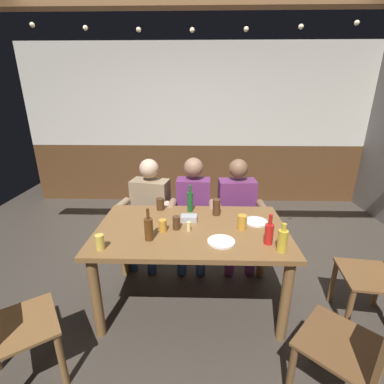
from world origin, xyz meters
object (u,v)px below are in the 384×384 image
at_px(person_0, 149,207).
at_px(person_2, 237,208).
at_px(pint_glass_2, 100,242).
at_px(pint_glass_4, 163,226).
at_px(bottle_0, 283,240).
at_px(pint_glass_0, 176,223).
at_px(bottle_1, 269,233).
at_px(bottle_3, 190,201).
at_px(dining_table, 191,239).
at_px(table_candle, 189,226).
at_px(chair_empty_near_left, 2,329).
at_px(chair_empty_far_end, 382,274).
at_px(chair_empty_near_right, 357,349).
at_px(pint_glass_3, 216,207).
at_px(pint_glass_1, 160,204).
at_px(person_1, 193,208).
at_px(condiment_caddy, 189,218).
at_px(bottle_2, 149,228).
at_px(plate_0, 256,222).
at_px(pint_glass_5, 242,222).
at_px(plate_1, 221,242).

bearing_deg(person_0, person_2, -169.07).
bearing_deg(pint_glass_2, pint_glass_4, 34.64).
height_order(bottle_0, pint_glass_0, bottle_0).
xyz_separation_m(bottle_1, bottle_3, (-0.61, 0.59, 0.02)).
relative_size(dining_table, table_candle, 20.10).
xyz_separation_m(chair_empty_near_left, table_candle, (1.13, 0.76, 0.33)).
bearing_deg(chair_empty_far_end, pint_glass_0, 91.35).
bearing_deg(bottle_0, chair_empty_near_right, -61.09).
bearing_deg(pint_glass_2, person_2, 42.65).
height_order(bottle_1, pint_glass_3, bottle_1).
distance_m(person_2, pint_glass_1, 0.88).
bearing_deg(pint_glass_3, person_1, 118.63).
bearing_deg(person_1, condiment_caddy, 89.88).
bearing_deg(person_2, table_candle, 52.90).
xyz_separation_m(pint_glass_0, pint_glass_1, (-0.19, 0.40, 0.00)).
bearing_deg(bottle_3, chair_empty_near_left, -134.11).
bearing_deg(chair_empty_near_right, pint_glass_1, 87.98).
bearing_deg(bottle_3, table_candle, -89.86).
bearing_deg(pint_glass_2, bottle_2, 24.40).
height_order(bottle_1, pint_glass_2, bottle_1).
bearing_deg(dining_table, table_candle, -111.83).
bearing_deg(bottle_3, bottle_0, -45.21).
distance_m(person_2, plate_0, 0.60).
bearing_deg(bottle_1, chair_empty_near_left, -161.76).
height_order(chair_empty_near_left, pint_glass_3, pint_glass_3).
bearing_deg(table_candle, chair_empty_near_right, -40.44).
relative_size(chair_empty_near_left, pint_glass_1, 7.53).
height_order(person_2, chair_empty_far_end, person_2).
xyz_separation_m(person_0, pint_glass_2, (-0.16, -1.06, 0.17)).
xyz_separation_m(dining_table, pint_glass_4, (-0.24, -0.07, 0.16)).
relative_size(person_0, pint_glass_3, 7.66).
height_order(plate_0, pint_glass_0, pint_glass_0).
distance_m(person_1, pint_glass_5, 0.84).
bearing_deg(pint_glass_2, pint_glass_3, 35.41).
xyz_separation_m(bottle_3, pint_glass_0, (-0.10, -0.37, -0.05)).
xyz_separation_m(person_2, pint_glass_0, (-0.61, -0.72, 0.17)).
height_order(condiment_caddy, plate_0, condiment_caddy).
relative_size(condiment_caddy, bottle_0, 0.64).
bearing_deg(plate_1, bottle_1, -0.82).
height_order(bottle_3, pint_glass_4, bottle_3).
xyz_separation_m(person_1, chair_empty_far_end, (1.55, -0.89, -0.18)).
distance_m(table_candle, pint_glass_0, 0.11).
distance_m(chair_empty_near_left, pint_glass_5, 1.80).
distance_m(chair_empty_far_end, bottle_3, 1.70).
bearing_deg(chair_empty_near_right, bottle_0, 71.75).
relative_size(bottle_0, bottle_1, 0.91).
xyz_separation_m(person_1, bottle_2, (-0.32, -0.90, 0.21)).
relative_size(plate_0, pint_glass_4, 2.02).
bearing_deg(pint_glass_5, chair_empty_near_right, -58.39).
relative_size(chair_empty_far_end, plate_0, 4.24).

